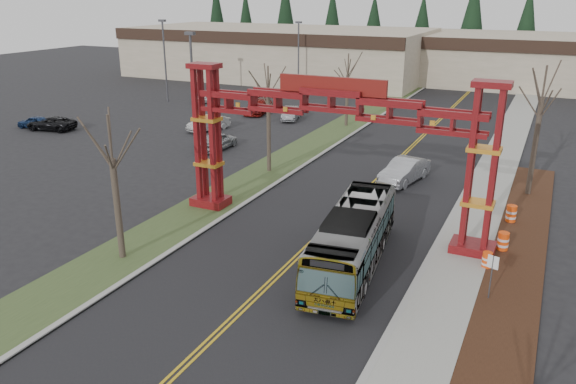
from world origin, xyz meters
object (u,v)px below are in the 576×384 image
Objects in this scene: parked_car_mid_a at (259,107)px; parked_car_far_a at (291,113)px; gateway_arch at (331,126)px; silver_sedan at (404,171)px; parked_car_near_a at (217,141)px; light_pole_far at (298,52)px; light_pole_mid at (165,55)px; bare_tree_right_far at (542,102)px; barrel_north at (511,214)px; transit_bus at (353,238)px; parked_car_near_b at (208,123)px; parked_car_far_b at (207,96)px; retail_building_east at (556,61)px; bare_tree_median_mid at (268,94)px; bare_tree_median_near at (112,159)px; barrel_south at (487,261)px; retail_building_west at (279,52)px; parked_car_near_c at (51,123)px; light_pole_near at (193,82)px; bare_tree_median_far at (348,75)px; street_sign at (492,269)px; parked_car_mid_b at (35,122)px; barrel_mid at (503,242)px.

parked_car_mid_a is 1.26× the size of parked_car_far_a.
silver_sedan is (1.82, 9.96, -5.14)m from gateway_arch.
light_pole_far reaches higher than parked_car_near_a.
parked_car_near_a is at bearing -42.87° from light_pole_mid.
bare_tree_right_far is 7.80× the size of barrel_north.
parked_car_near_b is at bearing 129.29° from transit_bus.
gateway_arch is at bearing -53.85° from parked_car_far_b.
bare_tree_median_mid is at bearing -108.46° from retail_building_east.
parked_car_far_a is at bearing 100.66° from bare_tree_median_near.
parked_car_near_b is at bearing -62.81° from parked_car_far_b.
retail_building_east is 56.90m from bare_tree_median_mid.
barrel_north is (9.40, 5.19, -5.44)m from gateway_arch.
retail_building_west is at bearing 125.05° from barrel_south.
retail_building_east reaches higher than parked_car_near_c.
light_pole_far reaches higher than parked_car_far_a.
light_pole_near reaches higher than bare_tree_median_near.
parked_car_near_c is at bearing 173.75° from bare_tree_median_mid.
barrel_north is (17.40, -2.83, -5.29)m from bare_tree_median_mid.
light_pole_mid is at bearing -132.86° from light_pole_far.
light_pole_far is at bearing 146.92° from parked_car_near_c.
gateway_arch is 2.32× the size of bare_tree_median_mid.
parked_car_far_b is (5.15, 19.68, -0.05)m from parked_car_near_c.
retail_building_east is 8.59× the size of parked_car_near_b.
transit_bus is 31.13m from bare_tree_median_far.
parked_car_mid_a is 4.90m from parked_car_far_a.
parked_car_mid_a is at bearing 142.91° from barrel_north.
retail_building_east is at bearing 32.56° from parked_car_far_b.
light_pole_mid is (-24.52, 3.13, 0.55)m from bare_tree_median_far.
bare_tree_median_far is 16.03m from light_pole_near.
retail_building_west reaches higher than parked_car_far_a.
parked_car_mid_a is at bearing -68.01° from retail_building_west.
parked_car_near_b is at bearing 142.86° from street_sign.
barrel_south is 6.70m from barrel_north.
parked_car_mid_b is at bearing 2.01° from parked_car_near_a.
bare_tree_median_near is 0.94× the size of bare_tree_median_mid.
parked_car_near_a is 27.26m from barrel_south.
transit_bus is at bearing -42.21° from light_pole_mid.
parked_car_far_a is 3.88× the size of barrel_mid.
silver_sedan is 1.15× the size of parked_car_near_b.
parked_car_far_a is 0.43× the size of light_pole_mid.
street_sign is (37.74, -35.04, 0.94)m from parked_car_far_b.
barrel_north is at bearing 89.77° from street_sign.
parked_car_near_c is at bearing 143.29° from bare_tree_median_near.
barrel_mid is at bearing -90.32° from barrel_north.
gateway_arch is at bearing -34.54° from light_pole_near.
silver_sedan is 5.65× the size of barrel_south.
retail_building_west is 70.54m from street_sign.
barrel_mid is (17.38, -24.01, -4.55)m from bare_tree_median_far.
bare_tree_median_mid reaches higher than street_sign.
parked_car_far_a is 14.52m from light_pole_near.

